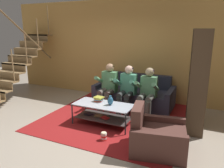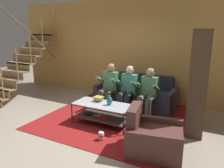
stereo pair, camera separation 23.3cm
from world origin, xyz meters
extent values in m
plane|color=#A99C8B|center=(0.00, 0.00, 0.00)|extent=(16.80, 16.80, 0.00)
cube|color=tan|center=(0.00, 2.46, 1.45)|extent=(8.40, 0.12, 2.90)
cube|color=#9F7D50|center=(-3.25, 0.33, 0.40)|extent=(0.99, 0.26, 0.04)
cube|color=#9F7D50|center=(-3.25, 0.59, 0.61)|extent=(0.99, 0.26, 0.04)
cube|color=olive|center=(-3.25, 0.47, 0.52)|extent=(0.99, 0.02, 0.21)
cube|color=#9F7D50|center=(-3.25, 0.85, 0.82)|extent=(0.99, 0.26, 0.04)
cube|color=olive|center=(-3.25, 0.73, 0.73)|extent=(0.99, 0.02, 0.21)
cube|color=#9F7D50|center=(-3.25, 1.10, 1.02)|extent=(0.99, 0.26, 0.04)
cube|color=olive|center=(-3.25, 0.98, 0.94)|extent=(0.99, 0.02, 0.21)
cube|color=#9F7D50|center=(-3.25, 1.36, 1.23)|extent=(0.99, 0.26, 0.04)
cube|color=olive|center=(-3.25, 1.24, 1.15)|extent=(0.99, 0.02, 0.21)
cube|color=#9F7D50|center=(-3.25, 1.62, 1.44)|extent=(0.99, 0.26, 0.04)
cube|color=olive|center=(-3.25, 1.50, 1.36)|extent=(0.99, 0.02, 0.21)
cube|color=#9F7D50|center=(-3.25, 1.88, 1.65)|extent=(0.99, 0.26, 0.04)
cube|color=olive|center=(-3.25, 1.76, 1.57)|extent=(0.99, 0.02, 0.21)
cube|color=#9F7D50|center=(-3.25, 2.14, 1.86)|extent=(0.99, 0.26, 0.04)
cube|color=olive|center=(-3.25, 2.02, 1.78)|extent=(0.99, 0.02, 0.21)
cylinder|color=#9F7D50|center=(-2.80, 0.07, 0.66)|extent=(0.04, 0.04, 0.90)
cylinder|color=#9F7D50|center=(-2.80, 0.59, 1.08)|extent=(0.04, 0.04, 0.90)
cylinder|color=#9F7D50|center=(-2.80, 1.10, 1.49)|extent=(0.04, 0.04, 0.90)
cylinder|color=#9F7D50|center=(-2.80, 1.62, 1.91)|extent=(0.04, 0.04, 0.90)
cylinder|color=#9F7D50|center=(-2.80, 2.14, 2.33)|extent=(0.04, 0.04, 0.90)
cylinder|color=brown|center=(-2.80, 1.10, 1.94)|extent=(0.05, 2.11, 1.71)
cube|color=#313446|center=(0.31, 1.80, 0.22)|extent=(1.86, 0.94, 0.44)
cube|color=#292C3B|center=(0.31, 2.18, 0.63)|extent=(1.86, 0.18, 0.39)
cube|color=#313446|center=(-0.69, 1.80, 0.28)|extent=(0.13, 0.94, 0.56)
cube|color=#313446|center=(1.30, 1.80, 0.28)|extent=(0.13, 0.94, 0.56)
cylinder|color=#554A43|center=(-0.32, 1.02, 0.22)|extent=(0.14, 0.14, 0.44)
cylinder|color=#554A43|center=(-0.12, 1.02, 0.22)|extent=(0.14, 0.14, 0.44)
cylinder|color=#554A43|center=(-0.32, 1.20, 0.48)|extent=(0.14, 0.42, 0.14)
cylinder|color=#554A43|center=(-0.12, 1.20, 0.48)|extent=(0.14, 0.42, 0.14)
cube|color=#52895C|center=(-0.22, 1.41, 0.71)|extent=(0.38, 0.22, 0.54)
cylinder|color=#52895C|center=(-0.43, 1.23, 0.76)|extent=(0.09, 0.49, 0.31)
cylinder|color=#52895C|center=(-0.02, 1.23, 0.76)|extent=(0.09, 0.49, 0.31)
sphere|color=tan|center=(-0.22, 1.41, 1.08)|extent=(0.21, 0.21, 0.21)
ellipsoid|color=black|center=(-0.22, 1.43, 1.11)|extent=(0.21, 0.21, 0.13)
cylinder|color=#292E2C|center=(0.21, 1.02, 0.22)|extent=(0.14, 0.14, 0.44)
cylinder|color=#292E2C|center=(0.41, 1.02, 0.22)|extent=(0.14, 0.14, 0.44)
cylinder|color=#292E2C|center=(0.21, 1.20, 0.48)|extent=(0.14, 0.42, 0.14)
cylinder|color=#292E2C|center=(0.41, 1.20, 0.48)|extent=(0.14, 0.42, 0.14)
cube|color=#468C6F|center=(0.31, 1.41, 0.70)|extent=(0.38, 0.22, 0.52)
cylinder|color=#468C6F|center=(0.10, 1.23, 0.75)|extent=(0.09, 0.49, 0.31)
cylinder|color=#468C6F|center=(0.51, 1.23, 0.75)|extent=(0.09, 0.49, 0.31)
sphere|color=beige|center=(0.31, 1.41, 1.07)|extent=(0.21, 0.21, 0.21)
ellipsoid|color=black|center=(0.31, 1.43, 1.09)|extent=(0.21, 0.21, 0.13)
cylinder|color=#51554C|center=(0.74, 1.02, 0.22)|extent=(0.14, 0.14, 0.44)
cylinder|color=#51554C|center=(0.94, 1.02, 0.22)|extent=(0.14, 0.14, 0.44)
cylinder|color=#51554C|center=(0.74, 1.20, 0.48)|extent=(0.14, 0.42, 0.14)
cylinder|color=#51554C|center=(0.94, 1.20, 0.48)|extent=(0.14, 0.42, 0.14)
cube|color=#54895E|center=(0.84, 1.41, 0.69)|extent=(0.38, 0.22, 0.51)
cylinder|color=#54895E|center=(0.63, 1.23, 0.75)|extent=(0.09, 0.49, 0.31)
cylinder|color=#54895E|center=(1.04, 1.23, 0.75)|extent=(0.09, 0.49, 0.31)
sphere|color=tan|center=(0.84, 1.41, 1.05)|extent=(0.21, 0.21, 0.21)
ellipsoid|color=black|center=(0.84, 1.43, 1.08)|extent=(0.21, 0.21, 0.13)
cube|color=#B3B9C9|center=(0.12, 0.35, 0.46)|extent=(1.29, 0.58, 0.02)
cube|color=#403938|center=(0.12, 0.35, 0.16)|extent=(1.19, 0.54, 0.02)
cylinder|color=#243236|center=(-0.51, 0.07, 0.24)|extent=(0.03, 0.03, 0.47)
cylinder|color=#243236|center=(0.76, 0.07, 0.24)|extent=(0.03, 0.03, 0.47)
cylinder|color=#243236|center=(-0.51, 0.63, 0.24)|extent=(0.03, 0.03, 0.47)
cylinder|color=#243236|center=(0.76, 0.63, 0.24)|extent=(0.03, 0.03, 0.47)
cube|color=black|center=(-0.24, 0.33, 0.19)|extent=(0.21, 0.18, 0.02)
cube|color=#937A4D|center=(0.00, 0.35, 0.18)|extent=(0.20, 0.19, 0.02)
cube|color=red|center=(0.19, 0.29, 0.18)|extent=(0.19, 0.16, 0.02)
cube|color=maroon|center=(0.22, 0.97, 0.01)|extent=(3.17, 3.45, 0.01)
cube|color=#935048|center=(0.22, 0.97, 0.01)|extent=(1.74, 1.90, 0.00)
ellipsoid|color=#286083|center=(0.28, 0.37, 0.56)|extent=(0.12, 0.12, 0.19)
cylinder|color=#286083|center=(0.28, 0.37, 0.66)|extent=(0.06, 0.06, 0.04)
cube|color=red|center=(-0.07, 0.48, 0.48)|extent=(0.19, 0.18, 0.02)
cube|color=#6995A8|center=(-0.06, 0.49, 0.51)|extent=(0.19, 0.18, 0.03)
cube|color=gold|center=(-0.07, 0.49, 0.54)|extent=(0.17, 0.16, 0.03)
cube|color=#AEAC39|center=(-0.06, 0.48, 0.56)|extent=(0.22, 0.20, 0.03)
cube|color=#493524|center=(1.89, 1.61, 1.03)|extent=(0.33, 0.05, 2.07)
cube|color=#493524|center=(2.00, 0.56, 1.03)|extent=(0.33, 0.05, 2.07)
cube|color=#493524|center=(2.10, 1.10, 1.03)|extent=(0.13, 1.07, 2.07)
cube|color=#493524|center=(1.94, 1.09, 0.01)|extent=(0.44, 1.06, 0.02)
cube|color=#493524|center=(1.94, 1.09, 0.52)|extent=(0.44, 1.06, 0.02)
cube|color=#493524|center=(1.94, 1.09, 1.03)|extent=(0.44, 1.06, 0.02)
cube|color=#493524|center=(1.94, 1.09, 1.55)|extent=(0.44, 1.06, 0.02)
cube|color=#493524|center=(1.94, 1.09, 2.06)|extent=(0.44, 1.06, 0.02)
cube|color=#325DB1|center=(1.89, 1.56, 0.16)|extent=(0.28, 0.08, 0.28)
cube|color=#7994B6|center=(1.90, 1.51, 0.23)|extent=(0.30, 0.08, 0.42)
cube|color=gold|center=(1.89, 1.45, 0.20)|extent=(0.27, 0.07, 0.36)
cube|color=silver|center=(1.89, 1.40, 0.22)|extent=(0.26, 0.06, 0.41)
cube|color=#8B2A92|center=(1.88, 1.36, 0.18)|extent=(0.22, 0.05, 0.32)
cube|color=#6AA0B0|center=(1.88, 1.31, 0.22)|extent=(0.22, 0.07, 0.40)
cube|color=#512F28|center=(1.48, -0.22, 0.20)|extent=(0.99, 0.75, 0.40)
cube|color=#512F28|center=(1.12, -0.29, 0.60)|extent=(0.27, 0.61, 0.40)
cube|color=#512F28|center=(1.55, -0.56, 0.25)|extent=(0.90, 0.28, 0.50)
cube|color=#512F28|center=(1.42, 0.12, 0.25)|extent=(0.90, 0.28, 0.50)
cylinder|color=red|center=(0.46, -0.29, 0.02)|extent=(0.11, 0.11, 0.04)
cylinder|color=white|center=(0.46, -0.29, 0.05)|extent=(0.11, 0.11, 0.04)
cylinder|color=red|center=(0.46, -0.29, 0.09)|extent=(0.11, 0.11, 0.04)
cylinder|color=white|center=(0.46, -0.29, 0.12)|extent=(0.11, 0.11, 0.04)
ellipsoid|color=beige|center=(0.46, -0.29, 0.15)|extent=(0.11, 0.11, 0.04)
camera|label=1|loc=(2.20, -3.64, 2.07)|focal=35.00mm
camera|label=2|loc=(2.41, -3.53, 2.07)|focal=35.00mm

